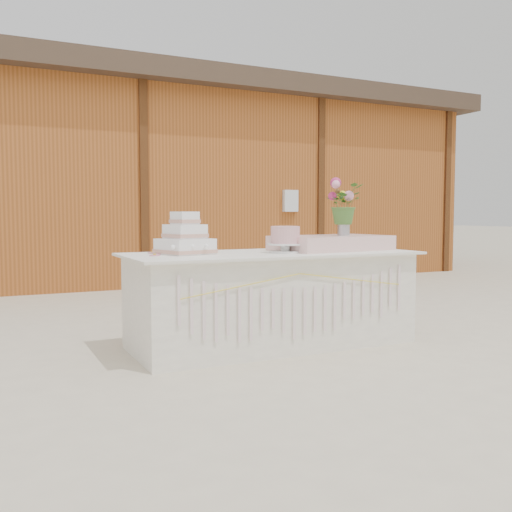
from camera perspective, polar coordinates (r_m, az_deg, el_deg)
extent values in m
plane|color=beige|center=(4.79, 1.59, -8.85)|extent=(80.00, 80.00, 0.00)
cube|color=#9E5321|center=(10.38, -13.98, 6.38)|extent=(12.00, 4.00, 3.00)
cube|color=#3E2E22|center=(10.57, -14.14, 15.35)|extent=(12.60, 4.60, 0.30)
cube|color=white|center=(4.72, 1.60, -4.42)|extent=(2.28, 0.88, 0.75)
cube|color=white|center=(4.68, 1.61, 0.25)|extent=(2.40, 1.00, 0.02)
cube|color=white|center=(4.50, -7.11, 0.96)|extent=(0.44, 0.44, 0.12)
cube|color=#D89C88|center=(4.50, -7.10, 0.50)|extent=(0.45, 0.45, 0.03)
cube|color=white|center=(4.49, -7.12, 2.45)|extent=(0.32, 0.32, 0.11)
cube|color=#D89C88|center=(4.49, -7.12, 2.05)|extent=(0.33, 0.33, 0.03)
cube|color=white|center=(4.49, -7.13, 3.79)|extent=(0.21, 0.21, 0.10)
cube|color=#D89C88|center=(4.49, -7.13, 3.46)|extent=(0.22, 0.22, 0.03)
cylinder|color=white|center=(4.63, 2.93, 0.42)|extent=(0.26, 0.26, 0.02)
cylinder|color=white|center=(4.63, 2.93, 0.82)|extent=(0.07, 0.07, 0.05)
cylinder|color=white|center=(4.63, 2.93, 1.20)|extent=(0.30, 0.30, 0.01)
cylinder|color=#F4B0B7|center=(4.62, 2.94, 2.14)|extent=(0.24, 0.24, 0.14)
cube|color=beige|center=(5.02, 7.54, 1.31)|extent=(1.06, 0.70, 0.13)
cylinder|color=#B8B8BD|center=(5.08, 8.74, 2.87)|extent=(0.11, 0.11, 0.15)
imported|color=#43702D|center=(5.08, 8.77, 5.72)|extent=(0.39, 0.36, 0.36)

